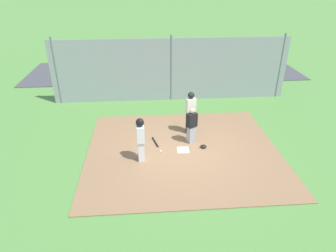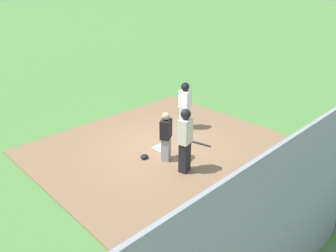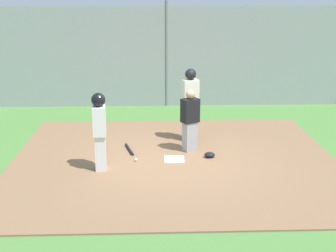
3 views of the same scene
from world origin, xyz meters
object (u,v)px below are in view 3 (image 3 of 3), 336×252
catcher (190,120)px  runner (99,127)px  baseball_bat (129,149)px  catcher_mask (210,155)px  home_plate (174,159)px  parked_car_white (245,65)px  parked_car_blue (153,66)px  umpire (190,103)px  baseball (136,160)px

catcher → runner: size_ratio=0.89×
baseball_bat → catcher_mask: 1.91m
home_plate → runner: bearing=18.1°
home_plate → baseball_bat: baseball_bat is taller
home_plate → catcher_mask: size_ratio=1.83×
catcher_mask → parked_car_white: bearing=-105.6°
baseball_bat → parked_car_blue: (-0.63, -8.93, 0.55)m
baseball_bat → catcher_mask: (-1.83, 0.53, 0.03)m
umpire → parked_car_white: umpire is taller
baseball_bat → umpire: bearing=101.9°
parked_car_blue → baseball: bearing=77.5°
catcher → runner: 2.26m
catcher_mask → baseball: bearing=6.4°
parked_car_white → catcher: bearing=62.5°
catcher → catcher_mask: 0.94m
home_plate → umpire: size_ratio=0.24×
catcher_mask → parked_car_blue: 9.55m
home_plate → catcher_mask: bearing=-171.5°
baseball → parked_car_white: size_ratio=0.02×
baseball → home_plate: bearing=-175.7°
baseball_bat → baseball: 0.74m
umpire → parked_car_blue: (0.86, -8.19, -0.38)m
umpire → runner: (2.03, 1.90, -0.02)m
umpire → parked_car_blue: bearing=171.6°
catcher_mask → catcher: bearing=-49.2°
baseball_bat → parked_car_white: size_ratio=0.17×
runner → parked_car_blue: (-1.17, -10.09, -0.36)m
umpire → baseball_bat: size_ratio=2.41×
catcher → parked_car_white: 9.66m
catcher → parked_car_blue: size_ratio=0.33×
parked_car_blue → home_plate: bearing=82.5°
umpire → baseball: 2.17m
baseball → umpire: bearing=-132.0°
runner → parked_car_white: 11.45m
catcher → umpire: (-0.07, -0.79, 0.21)m
baseball_bat → catcher_mask: bearing=59.3°
home_plate → catcher_mask: (-0.80, -0.12, 0.05)m
umpire → catcher_mask: bearing=0.8°
home_plate → umpire: 1.75m
home_plate → parked_car_white: size_ratio=0.10×
umpire → parked_car_white: size_ratio=0.41×
umpire → catcher_mask: umpire is taller
umpire → catcher: bearing=-19.4°
home_plate → parked_car_blue: size_ratio=0.10×
runner → parked_car_white: (-5.06, -10.26, -0.36)m
umpire → baseball_bat: bearing=-77.9°
baseball_bat → parked_car_blue: size_ratio=0.17×
umpire → runner: 2.78m
home_plate → parked_car_white: parked_car_white is taller
runner → parked_car_blue: runner is taller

